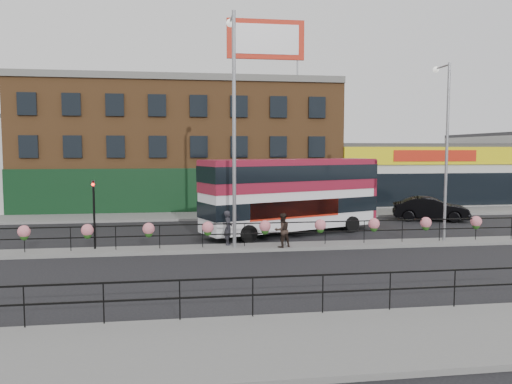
{
  "coord_description": "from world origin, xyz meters",
  "views": [
    {
      "loc": [
        -3.86,
        -23.47,
        4.76
      ],
      "look_at": [
        0.0,
        3.0,
        2.5
      ],
      "focal_mm": 35.0,
      "sensor_mm": 36.0,
      "label": 1
    }
  ],
  "objects": [
    {
      "name": "ground",
      "position": [
        0.0,
        0.0,
        0.0
      ],
      "size": [
        120.0,
        120.0,
        0.0
      ],
      "primitive_type": "plane",
      "color": "black",
      "rests_on": "ground"
    },
    {
      "name": "south_pavement",
      "position": [
        0.0,
        -12.0,
        0.07
      ],
      "size": [
        60.0,
        4.0,
        0.15
      ],
      "primitive_type": "cube",
      "color": "slate",
      "rests_on": "ground"
    },
    {
      "name": "north_pavement",
      "position": [
        0.0,
        12.0,
        0.07
      ],
      "size": [
        60.0,
        4.0,
        0.15
      ],
      "primitive_type": "cube",
      "color": "slate",
      "rests_on": "ground"
    },
    {
      "name": "median",
      "position": [
        0.0,
        0.0,
        0.07
      ],
      "size": [
        60.0,
        1.6,
        0.15
      ],
      "primitive_type": "cube",
      "color": "slate",
      "rests_on": "ground"
    },
    {
      "name": "yellow_line_inner",
      "position": [
        0.0,
        -9.7,
        0.01
      ],
      "size": [
        60.0,
        0.1,
        0.01
      ],
      "primitive_type": "cube",
      "color": "gold",
      "rests_on": "ground"
    },
    {
      "name": "yellow_line_outer",
      "position": [
        0.0,
        -9.88,
        0.01
      ],
      "size": [
        60.0,
        0.1,
        0.01
      ],
      "primitive_type": "cube",
      "color": "gold",
      "rests_on": "ground"
    },
    {
      "name": "brick_building",
      "position": [
        -4.0,
        19.96,
        5.13
      ],
      "size": [
        25.0,
        12.21,
        10.3
      ],
      "color": "brown",
      "rests_on": "ground"
    },
    {
      "name": "supermarket",
      "position": [
        16.0,
        19.9,
        2.65
      ],
      "size": [
        15.0,
        12.25,
        5.3
      ],
      "color": "silver",
      "rests_on": "ground"
    },
    {
      "name": "billboard",
      "position": [
        2.5,
        14.99,
        13.18
      ],
      "size": [
        6.0,
        0.29,
        4.4
      ],
      "color": "red",
      "rests_on": "brick_building"
    },
    {
      "name": "median_railing",
      "position": [
        -0.0,
        0.0,
        1.05
      ],
      "size": [
        30.04,
        0.56,
        1.23
      ],
      "color": "black",
      "rests_on": "median"
    },
    {
      "name": "south_railing",
      "position": [
        -2.0,
        -10.1,
        0.96
      ],
      "size": [
        20.04,
        0.05,
        1.12
      ],
      "color": "black",
      "rests_on": "south_pavement"
    },
    {
      "name": "double_decker_bus",
      "position": [
        2.19,
        3.89,
        2.61
      ],
      "size": [
        10.68,
        6.08,
        4.25
      ],
      "color": "white",
      "rests_on": "ground"
    },
    {
      "name": "car",
      "position": [
        12.59,
        7.83,
        0.8
      ],
      "size": [
        4.89,
        5.99,
        1.61
      ],
      "primitive_type": "imported",
      "rotation": [
        0.0,
        0.0,
        1.21
      ],
      "color": "black",
      "rests_on": "ground"
    },
    {
      "name": "pedestrian_a",
      "position": [
        -1.74,
        0.46,
        0.98
      ],
      "size": [
        0.8,
        0.7,
        1.67
      ],
      "primitive_type": "imported",
      "rotation": [
        0.0,
        0.0,
        1.31
      ],
      "color": "#26262D",
      "rests_on": "median"
    },
    {
      "name": "pedestrian_b",
      "position": [
        0.75,
        -0.52,
        0.96
      ],
      "size": [
        1.16,
        1.09,
        1.63
      ],
      "primitive_type": "imported",
      "rotation": [
        0.0,
        0.0,
        3.46
      ],
      "color": "black",
      "rests_on": "median"
    },
    {
      "name": "lamp_column_west",
      "position": [
        -1.5,
        0.09,
        6.67
      ],
      "size": [
        0.4,
        1.93,
        11.01
      ],
      "color": "gray",
      "rests_on": "median"
    },
    {
      "name": "lamp_column_east",
      "position": [
        9.3,
        0.3,
        5.46
      ],
      "size": [
        0.32,
        1.57,
        8.97
      ],
      "color": "gray",
      "rests_on": "median"
    },
    {
      "name": "traffic_light_median",
      "position": [
        -8.0,
        0.39,
        2.47
      ],
      "size": [
        0.15,
        0.28,
        3.65
      ],
      "color": "black",
      "rests_on": "median"
    }
  ]
}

